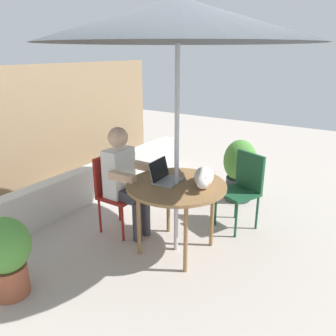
{
  "coord_description": "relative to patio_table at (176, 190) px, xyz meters",
  "views": [
    {
      "loc": [
        -2.67,
        -1.64,
        2.01
      ],
      "look_at": [
        0.0,
        0.1,
        0.9
      ],
      "focal_mm": 36.33,
      "sensor_mm": 36.0,
      "label": 1
    }
  ],
  "objects": [
    {
      "name": "person_seated",
      "position": [
        0.0,
        0.68,
        0.01
      ],
      "size": [
        0.48,
        0.48,
        1.24
      ],
      "color": "white",
      "rests_on": "ground"
    },
    {
      "name": "potted_plant_by_chair",
      "position": [
        -1.37,
        0.82,
        -0.28
      ],
      "size": [
        0.42,
        0.42,
        0.72
      ],
      "color": "#9E5138",
      "rests_on": "ground"
    },
    {
      "name": "patio_umbrella",
      "position": [
        0.0,
        0.0,
        1.56
      ],
      "size": [
        2.44,
        2.44,
        2.43
      ],
      "color": "#B7B7BC",
      "rests_on": "ground"
    },
    {
      "name": "laptop",
      "position": [
        0.01,
        0.16,
        0.13
      ],
      "size": [
        0.31,
        0.27,
        0.21
      ],
      "color": "gray",
      "rests_on": "patio_table"
    },
    {
      "name": "planter_wall_low",
      "position": [
        0.0,
        1.68,
        -0.44
      ],
      "size": [
        4.92,
        0.2,
        0.49
      ],
      "primitive_type": "cube",
      "color": "beige",
      "rests_on": "ground"
    },
    {
      "name": "cat",
      "position": [
        0.11,
        -0.24,
        0.15
      ],
      "size": [
        0.62,
        0.33,
        0.17
      ],
      "color": "silver",
      "rests_on": "patio_table"
    },
    {
      "name": "fence_back",
      "position": [
        0.0,
        2.52,
        0.23
      ],
      "size": [
        5.47,
        0.08,
        1.83
      ],
      "primitive_type": "cube",
      "color": "#937756",
      "rests_on": "ground"
    },
    {
      "name": "chair_empty",
      "position": [
        0.88,
        -0.37,
        -0.16
      ],
      "size": [
        0.52,
        0.52,
        0.9
      ],
      "color": "#194C2D",
      "rests_on": "ground"
    },
    {
      "name": "patio_table",
      "position": [
        0.0,
        0.0,
        0.0
      ],
      "size": [
        1.0,
        1.0,
        0.75
      ],
      "color": "olive",
      "rests_on": "ground"
    },
    {
      "name": "ground_plane",
      "position": [
        0.0,
        0.0,
        -0.68
      ],
      "size": [
        14.0,
        14.0,
        0.0
      ],
      "primitive_type": "plane",
      "color": "#ADA399"
    },
    {
      "name": "chair_occupied",
      "position": [
        0.0,
        0.84,
        -0.16
      ],
      "size": [
        0.4,
        0.4,
        0.9
      ],
      "color": "maroon",
      "rests_on": "ground"
    },
    {
      "name": "potted_plant_near_fence",
      "position": [
        1.57,
        -0.05,
        -0.21
      ],
      "size": [
        0.45,
        0.45,
        0.87
      ],
      "color": "#33383D",
      "rests_on": "ground"
    }
  ]
}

